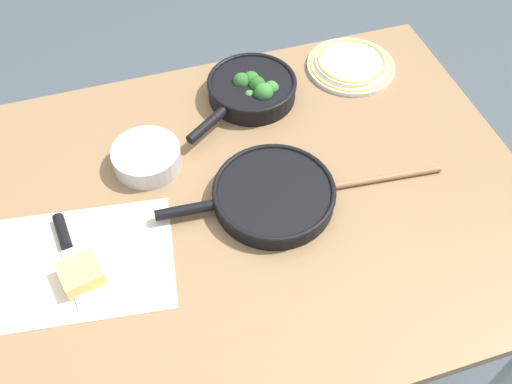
{
  "coord_description": "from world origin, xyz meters",
  "views": [
    {
      "loc": [
        0.23,
        0.74,
        1.76
      ],
      "look_at": [
        0.0,
        0.0,
        0.78
      ],
      "focal_mm": 40.0,
      "sensor_mm": 36.0,
      "label": 1
    }
  ],
  "objects": [
    {
      "name": "grater_knife",
      "position": [
        0.41,
        0.01,
        0.77
      ],
      "size": [
        0.06,
        0.23,
        0.02
      ],
      "rotation": [
        0.0,
        0.0,
        1.7
      ],
      "color": "silver",
      "rests_on": "dining_table_red"
    },
    {
      "name": "dining_table_red",
      "position": [
        0.0,
        0.0,
        0.68
      ],
      "size": [
        1.24,
        0.96,
        0.76
      ],
      "color": "olive",
      "rests_on": "ground_plane"
    },
    {
      "name": "parchment_sheet",
      "position": [
        0.39,
        0.05,
        0.76
      ],
      "size": [
        0.41,
        0.32,
        0.0
      ],
      "color": "silver",
      "rests_on": "dining_table_red"
    },
    {
      "name": "cheese_block",
      "position": [
        0.39,
        0.09,
        0.78
      ],
      "size": [
        0.09,
        0.09,
        0.04
      ],
      "color": "#EACC66",
      "rests_on": "dining_table_red"
    },
    {
      "name": "dinner_plate_stack",
      "position": [
        -0.38,
        -0.35,
        0.77
      ],
      "size": [
        0.24,
        0.24,
        0.03
      ],
      "color": "white",
      "rests_on": "dining_table_red"
    },
    {
      "name": "wooden_spoon",
      "position": [
        -0.18,
        0.03,
        0.77
      ],
      "size": [
        0.4,
        0.07,
        0.02
      ],
      "rotation": [
        0.0,
        0.0,
        6.19
      ],
      "color": "#996B42",
      "rests_on": "dining_table_red"
    },
    {
      "name": "prep_bowl_steel",
      "position": [
        0.21,
        -0.17,
        0.79
      ],
      "size": [
        0.16,
        0.16,
        0.05
      ],
      "color": "#B7B7BC",
      "rests_on": "dining_table_red"
    },
    {
      "name": "skillet_eggs",
      "position": [
        -0.03,
        0.02,
        0.78
      ],
      "size": [
        0.39,
        0.27,
        0.04
      ],
      "rotation": [
        0.0,
        0.0,
        6.21
      ],
      "color": "black",
      "rests_on": "dining_table_red"
    },
    {
      "name": "skillet_broccoli",
      "position": [
        -0.09,
        -0.31,
        0.79
      ],
      "size": [
        0.32,
        0.26,
        0.08
      ],
      "rotation": [
        0.0,
        0.0,
        0.62
      ],
      "color": "black",
      "rests_on": "dining_table_red"
    },
    {
      "name": "ground_plane",
      "position": [
        0.0,
        0.0,
        0.0
      ],
      "size": [
        14.0,
        14.0,
        0.0
      ],
      "primitive_type": "plane",
      "color": "#424C51"
    }
  ]
}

